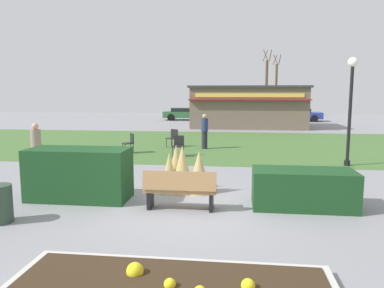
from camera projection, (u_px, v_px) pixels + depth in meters
ground_plane at (182, 209)px, 8.81m from camera, size 80.00×80.00×0.00m
lawn_patch at (213, 144)px, 19.82m from camera, size 36.00×12.00×0.01m
park_bench at (180, 190)px, 8.70m from camera, size 1.70×0.52×0.95m
hedge_left at (79, 174)px, 9.54m from camera, size 2.55×1.10×1.32m
hedge_right at (303, 189)px, 8.89m from camera, size 2.39×1.10×0.91m
ornamental_grass_behind_left at (176, 167)px, 10.48m from camera, size 0.68×0.68×1.28m
ornamental_grass_behind_right at (169, 172)px, 10.17m from camera, size 0.56×0.56×1.14m
ornamental_grass_behind_center at (199, 172)px, 10.13m from camera, size 0.67×0.67×1.18m
ornamental_grass_behind_far at (182, 169)px, 10.16m from camera, size 0.70×0.70×1.31m
lamppost_mid at (351, 98)px, 13.66m from camera, size 0.36×0.36×3.99m
trash_bin at (0, 204)px, 7.86m from camera, size 0.52×0.52×0.81m
food_kiosk at (248, 106)px, 29.36m from camera, size 8.95×5.39×3.22m
cafe_chair_west at (178, 144)px, 16.00m from camera, size 0.47×0.47×0.89m
cafe_chair_east at (130, 141)px, 16.83m from camera, size 0.61×0.61×0.89m
cafe_chair_center at (173, 137)px, 18.68m from camera, size 0.60×0.60×0.89m
person_strolling at (205, 131)px, 18.08m from camera, size 0.34×0.34×1.69m
person_standing at (36, 147)px, 12.84m from camera, size 0.34×0.34×1.69m
parked_car_west_slot at (185, 114)px, 36.75m from camera, size 4.28×2.21×1.20m
parked_car_center_slot at (241, 114)px, 36.09m from camera, size 4.26×2.17×1.20m
parked_car_east_slot at (299, 114)px, 35.44m from camera, size 4.32×2.30×1.20m
tree_left_bg at (266, 88)px, 38.40m from camera, size 0.91×0.96×7.00m
tree_right_bg at (276, 89)px, 42.58m from camera, size 0.91×0.96×6.94m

